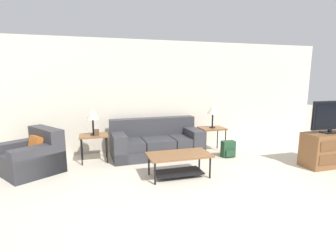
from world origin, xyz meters
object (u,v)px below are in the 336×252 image
armchair (33,157)px  side_table_left (94,138)px  couch (156,143)px  tv_console (328,150)px  table_lamp_left (93,115)px  coffee_table (179,160)px  table_lamp_right (213,110)px  backpack (228,149)px  side_table_right (212,130)px  television (332,116)px

armchair → side_table_left: size_ratio=2.22×
couch → tv_console: couch is taller
table_lamp_left → couch: bearing=2.4°
coffee_table → table_lamp_left: table_lamp_left is taller
armchair → table_lamp_left: 1.36m
armchair → table_lamp_right: size_ratio=2.36×
armchair → backpack: size_ratio=3.59×
side_table_right → coffee_table: bearing=-134.2°
side_table_right → television: size_ratio=0.64×
couch → table_lamp_right: table_lamp_right is taller
coffee_table → side_table_left: size_ratio=1.91×
side_table_left → table_lamp_right: (2.71, 0.00, 0.48)m
television → side_table_left: bearing=159.8°
armchair → table_lamp_left: size_ratio=2.36×
table_lamp_left → table_lamp_right: bearing=0.0°
table_lamp_left → tv_console: size_ratio=0.55×
coffee_table → side_table_right: bearing=45.8°
tv_console → coffee_table: bearing=174.2°
coffee_table → backpack: bearing=29.2°
side_table_left → television: size_ratio=0.64×
armchair → coffee_table: (2.53, -1.00, 0.02)m
couch → coffee_table: 1.38m
side_table_left → television: 4.75m
side_table_right → backpack: bearing=-74.0°
couch → backpack: bearing=-21.0°
side_table_left → table_lamp_left: size_ratio=1.06×
armchair → tv_console: size_ratio=1.29×
coffee_table → tv_console: bearing=-5.8°
table_lamp_left → television: bearing=-20.2°
side_table_right → tv_console: (1.72, -1.63, -0.18)m
television → table_lamp_right: bearing=136.6°
coffee_table → table_lamp_left: (-1.42, 1.32, 0.68)m
backpack → tv_console: bearing=-35.2°
couch → television: television is taller
armchair → side_table_right: (3.82, 0.33, 0.23)m
side_table_right → table_lamp_right: 0.48m
couch → side_table_left: (-1.35, -0.06, 0.22)m
table_lamp_left → television: (4.43, -1.63, 0.02)m
table_lamp_right → tv_console: (1.72, -1.63, -0.65)m
couch → tv_console: 3.51m
coffee_table → table_lamp_left: bearing=137.1°
couch → table_lamp_left: size_ratio=3.68×
side_table_left → side_table_right: size_ratio=1.00×
side_table_left → table_lamp_right: 2.75m
couch → side_table_left: bearing=-177.6°
armchair → side_table_left: bearing=16.3°
tv_console → side_table_right: bearing=136.6°
armchair → television: bearing=-13.2°
tv_console → table_lamp_right: bearing=136.6°
side_table_right → backpack: 0.64m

